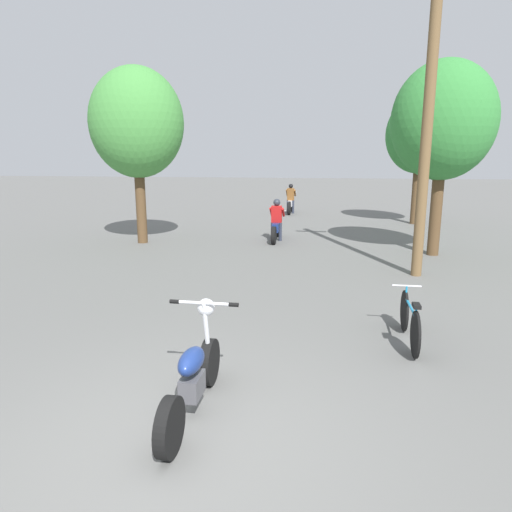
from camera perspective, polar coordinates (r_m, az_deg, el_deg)
name	(u,v)px	position (r m, az deg, el deg)	size (l,w,h in m)	color
ground_plane	(178,446)	(4.80, -9.73, -22.39)	(120.00, 120.00, 0.00)	#60605E
utility_pole	(429,106)	(11.13, 20.78, 17.08)	(1.10, 0.24, 7.43)	brown
roadside_tree_right_near	(443,122)	(13.73, 22.37, 15.26)	(2.76, 2.48, 5.28)	#513A23
roadside_tree_right_far	(420,135)	(20.14, 19.82, 14.02)	(2.71, 2.44, 5.19)	#513A23
roadside_tree_left	(137,124)	(15.16, -14.70, 15.72)	(2.94, 2.64, 5.47)	#513A23
motorcycle_foreground	(193,375)	(5.10, -7.83, -14.55)	(0.81, 1.96, 1.11)	black
motorcycle_rider_lead	(277,225)	(15.22, 2.59, 3.91)	(0.50, 2.01, 1.39)	black
motorcycle_rider_far	(291,202)	(22.90, 4.35, 6.70)	(0.50, 2.08, 1.45)	black
bicycle_parked	(410,320)	(7.20, 18.67, -7.61)	(0.44, 1.68, 0.77)	black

